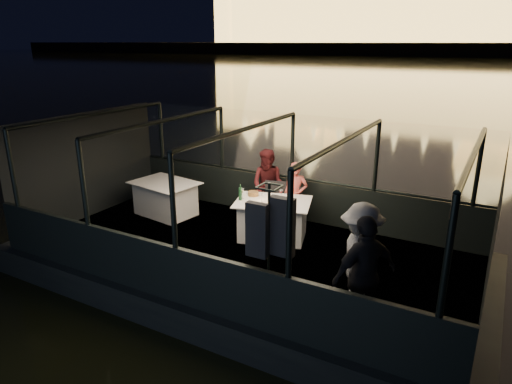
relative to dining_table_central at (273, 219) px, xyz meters
The scene contains 29 objects.
river_water 79.20m from the dining_table_central, 90.11° to the left, with size 500.00×500.00×0.00m, color black.
boat_hull 1.21m from the dining_table_central, 100.83° to the right, with size 8.60×4.40×1.00m, color black.
boat_deck 0.91m from the dining_table_central, 100.83° to the right, with size 8.00×4.00×0.04m, color black.
gunwale_port 1.21m from the dining_table_central, 97.35° to the left, with size 8.00×0.08×0.90m, color black.
gunwale_starboard 2.81m from the dining_table_central, 93.14° to the right, with size 8.00×0.08×0.90m, color black.
cabin_glass_port 1.71m from the dining_table_central, 97.35° to the left, with size 8.00×0.02×1.40m, color #99B2B2, non-canonical shape.
cabin_glass_starboard 3.06m from the dining_table_central, 93.14° to the right, with size 8.00×0.02×1.40m, color #99B2B2, non-canonical shape.
cabin_roof_glass 2.08m from the dining_table_central, 100.83° to the right, with size 8.00×4.00×0.02m, color #99B2B2, non-canonical shape.
end_wall_fore 4.30m from the dining_table_central, 169.03° to the right, with size 0.02×4.00×2.30m, color black, non-canonical shape.
end_wall_aft 4.00m from the dining_table_central, 11.83° to the right, with size 0.02×4.00×2.30m, color black, non-canonical shape.
canopy_ribs 1.12m from the dining_table_central, 100.83° to the right, with size 8.00×4.00×2.30m, color black, non-canonical shape.
embankment 209.19m from the dining_table_central, 90.04° to the left, with size 400.00×140.00×6.00m, color #423D33.
dining_table_central is the anchor object (origin of this frame).
dining_table_aft 2.70m from the dining_table_central, behind, with size 1.43×1.04×0.76m, color white.
chair_port_left 0.53m from the dining_table_central, 120.73° to the left, with size 0.45×0.45×0.95m, color black.
chair_port_right 0.60m from the dining_table_central, 82.35° to the left, with size 0.41×0.41×0.87m, color black.
coat_stand 2.78m from the dining_table_central, 64.27° to the right, with size 0.55×0.44×1.98m, color black, non-canonical shape.
person_woman_coral 0.86m from the dining_table_central, 80.16° to the left, with size 0.50×0.33×1.38m, color #CA5349.
person_man_maroon 1.02m from the dining_table_central, 122.96° to the left, with size 0.76×0.59×1.58m, color #441315.
passenger_stripe 2.85m from the dining_table_central, 37.01° to the right, with size 1.06×0.60×1.64m, color white.
passenger_dark 3.30m from the dining_table_central, 41.58° to the right, with size 0.98×0.41×1.66m, color black.
wine_bottle 0.83m from the dining_table_central, 158.54° to the right, with size 0.07×0.07×0.32m, color #163C20.
bread_basket 0.67m from the dining_table_central, 166.49° to the left, with size 0.22×0.22×0.09m, color brown.
amber_candle 0.42m from the dining_table_central, 125.46° to the right, with size 0.06×0.06×0.09m, color #FF8F3F.
plate_near 0.49m from the dining_table_central, 54.11° to the right, with size 0.23×0.23×0.01m, color white.
plate_far 0.75m from the dining_table_central, 159.26° to the left, with size 0.24×0.24×0.01m, color silver.
wine_glass_white 0.78m from the dining_table_central, 165.25° to the right, with size 0.07×0.07×0.21m, color white, non-canonical shape.
wine_glass_red 0.51m from the dining_table_central, 56.66° to the left, with size 0.07×0.07×0.21m, color silver, non-canonical shape.
wine_glass_empty 0.53m from the dining_table_central, 130.83° to the right, with size 0.07×0.07×0.19m, color white, non-canonical shape.
Camera 1 is at (3.94, -6.68, 4.22)m, focal length 32.00 mm.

